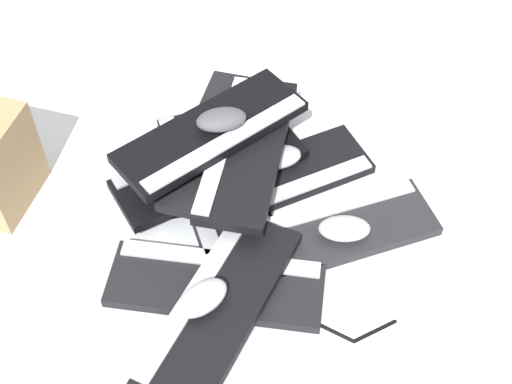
{
  "coord_description": "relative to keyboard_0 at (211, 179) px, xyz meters",
  "views": [
    {
      "loc": [
        -0.39,
        0.93,
        1.26
      ],
      "look_at": [
        -0.0,
        0.04,
        0.07
      ],
      "focal_mm": 50.0,
      "sensor_mm": 36.0,
      "label": 1
    }
  ],
  "objects": [
    {
      "name": "ground_plane",
      "position": [
        -0.13,
        0.0,
        -0.01
      ],
      "size": [
        3.2,
        3.2,
        0.0
      ],
      "primitive_type": "plane",
      "color": "silver"
    },
    {
      "name": "keyboard_0",
      "position": [
        0.0,
        0.0,
        0.0
      ],
      "size": [
        0.41,
        0.43,
        0.03
      ],
      "color": "black",
      "rests_on": "ground"
    },
    {
      "name": "keyboard_1",
      "position": [
        -0.13,
        0.25,
        0.0
      ],
      "size": [
        0.46,
        0.26,
        0.03
      ],
      "color": "black",
      "rests_on": "ground"
    },
    {
      "name": "keyboard_2",
      "position": [
        -0.31,
        0.03,
        0.0
      ],
      "size": [
        0.42,
        0.41,
        0.03
      ],
      "color": "#232326",
      "rests_on": "ground"
    },
    {
      "name": "keyboard_3",
      "position": [
        -0.14,
        -0.06,
        0.0
      ],
      "size": [
        0.4,
        0.43,
        0.03
      ],
      "color": "black",
      "rests_on": "ground"
    },
    {
      "name": "keyboard_4",
      "position": [
        0.01,
        -0.01,
        0.03
      ],
      "size": [
        0.38,
        0.44,
        0.03
      ],
      "color": "black",
      "rests_on": "keyboard_0"
    },
    {
      "name": "keyboard_5",
      "position": [
        0.01,
        -0.06,
        0.06
      ],
      "size": [
        0.22,
        0.46,
        0.03
      ],
      "color": "black",
      "rests_on": "keyboard_4"
    },
    {
      "name": "keyboard_6",
      "position": [
        -0.07,
        -0.04,
        0.09
      ],
      "size": [
        0.24,
        0.46,
        0.03
      ],
      "color": "black",
      "rests_on": "keyboard_5"
    },
    {
      "name": "keyboard_7",
      "position": [
        0.01,
        -0.03,
        0.12
      ],
      "size": [
        0.34,
        0.46,
        0.03
      ],
      "color": "black",
      "rests_on": "keyboard_6"
    },
    {
      "name": "keyboard_8",
      "position": [
        -0.17,
        0.31,
        0.03
      ],
      "size": [
        0.17,
        0.45,
        0.03
      ],
      "color": "black",
      "rests_on": "keyboard_1"
    },
    {
      "name": "mouse_0",
      "position": [
        -0.33,
        0.04,
        0.04
      ],
      "size": [
        0.13,
        0.1,
        0.04
      ],
      "primitive_type": "ellipsoid",
      "rotation": [
        0.0,
        0.0,
        3.56
      ],
      "color": "#B7B7BC",
      "rests_on": "keyboard_2"
    },
    {
      "name": "mouse_1",
      "position": [
        -0.01,
        -0.04,
        0.16
      ],
      "size": [
        0.13,
        0.12,
        0.04
      ],
      "primitive_type": "ellipsoid",
      "rotation": [
        0.0,
        0.0,
        3.78
      ],
      "color": "#4C4C51",
      "rests_on": "keyboard_7"
    },
    {
      "name": "mouse_2",
      "position": [
        -0.13,
        -0.09,
        0.04
      ],
      "size": [
        0.13,
        0.12,
        0.04
      ],
      "primitive_type": "ellipsoid",
      "rotation": [
        0.0,
        0.0,
        0.66
      ],
      "color": "#B7B7BC",
      "rests_on": "keyboard_3"
    },
    {
      "name": "mouse_3",
      "position": [
        -0.14,
        0.33,
        0.07
      ],
      "size": [
        0.11,
        0.13,
        0.04
      ],
      "primitive_type": "ellipsoid",
      "rotation": [
        0.0,
        0.0,
        1.12
      ],
      "color": "#B7B7BC",
      "rests_on": "keyboard_8"
    },
    {
      "name": "cable_0",
      "position": [
        -0.21,
        0.14,
        -0.01
      ],
      "size": [
        0.57,
        0.24,
        0.01
      ],
      "color": "black",
      "rests_on": "ground"
    }
  ]
}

